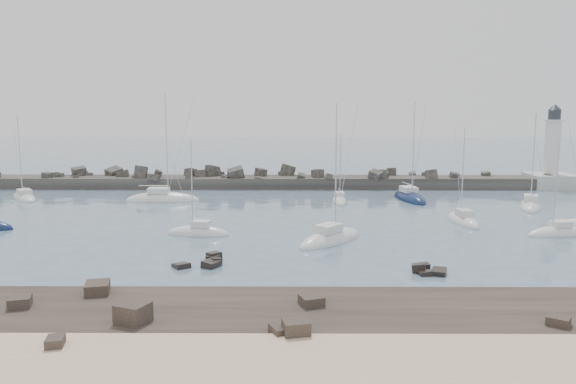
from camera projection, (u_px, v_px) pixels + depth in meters
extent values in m
plane|color=slate|center=(257.00, 240.00, 57.07)|extent=(400.00, 400.00, 0.00)
cube|color=#2C231E|center=(235.00, 322.00, 35.32)|extent=(140.00, 12.00, 0.70)
cube|color=#2C231E|center=(281.00, 330.00, 32.57)|extent=(1.52, 1.67, 0.49)
cube|color=#2C231E|center=(20.00, 302.00, 36.96)|extent=(1.74, 1.75, 0.69)
cube|color=#2C231E|center=(97.00, 288.00, 39.73)|extent=(2.04, 2.29, 0.76)
cube|color=#2C231E|center=(55.00, 343.00, 30.58)|extent=(1.13, 1.31, 0.65)
cube|color=#2C231E|center=(558.00, 321.00, 33.88)|extent=(1.67, 1.62, 0.54)
cube|color=#2C231E|center=(296.00, 328.00, 32.20)|extent=(1.75, 1.60, 0.93)
cube|color=#2C231E|center=(133.00, 313.00, 34.27)|extent=(2.30, 2.23, 1.19)
cube|color=#2C231E|center=(311.00, 300.00, 37.30)|extent=(1.84, 1.80, 0.63)
cube|color=black|center=(214.00, 257.00, 49.52)|extent=(1.53, 1.52, 0.91)
cube|color=black|center=(210.00, 265.00, 48.28)|extent=(0.94, 1.03, 0.82)
cube|color=black|center=(211.00, 266.00, 47.45)|extent=(1.76, 1.80, 1.09)
cube|color=black|center=(181.00, 267.00, 47.39)|extent=(1.83, 1.88, 0.82)
cube|color=black|center=(214.00, 259.00, 49.25)|extent=(1.38, 1.31, 1.01)
cube|color=black|center=(216.00, 261.00, 48.13)|extent=(1.16, 1.15, 0.72)
cube|color=black|center=(439.00, 273.00, 45.24)|extent=(1.50, 1.61, 0.81)
cube|color=black|center=(432.00, 274.00, 45.30)|extent=(1.01, 0.89, 0.63)
cube|color=black|center=(419.00, 270.00, 46.04)|extent=(1.46, 1.51, 1.36)
cube|color=black|center=(425.00, 275.00, 45.13)|extent=(1.18, 1.07, 0.78)
cube|color=black|center=(425.00, 266.00, 47.11)|extent=(0.82, 0.85, 0.53)
cube|color=#312F2C|center=(226.00, 186.00, 94.66)|extent=(115.00, 6.00, 3.20)
cube|color=#312F2C|center=(191.00, 174.00, 95.80)|extent=(2.47, 2.77, 2.30)
cube|color=#312F2C|center=(425.00, 176.00, 96.01)|extent=(1.58, 1.74, 1.58)
cube|color=#312F2C|center=(413.00, 175.00, 96.79)|extent=(1.57, 1.53, 1.50)
cube|color=#312F2C|center=(260.00, 180.00, 92.26)|extent=(1.89, 1.74, 1.15)
cube|color=#312F2C|center=(154.00, 177.00, 92.07)|extent=(1.88, 2.29, 1.55)
cube|color=#312F2C|center=(221.00, 175.00, 96.28)|extent=(1.66, 1.40, 1.25)
cube|color=#312F2C|center=(189.00, 177.00, 92.44)|extent=(1.54, 1.48, 1.31)
cube|color=#312F2C|center=(329.00, 177.00, 91.85)|extent=(1.39, 1.56, 1.37)
cube|color=#312F2C|center=(261.00, 173.00, 95.45)|extent=(2.40, 2.22, 1.77)
cube|color=#312F2C|center=(200.00, 175.00, 94.67)|extent=(2.24, 2.29, 1.83)
cube|color=#312F2C|center=(89.00, 176.00, 96.31)|extent=(1.64, 1.63, 1.40)
cube|color=#312F2C|center=(48.00, 176.00, 92.98)|extent=(1.98, 1.88, 1.36)
cube|color=#312F2C|center=(141.00, 172.00, 93.11)|extent=(2.34, 2.20, 2.62)
cube|color=#312F2C|center=(318.00, 175.00, 93.61)|extent=(2.22, 2.63, 2.06)
cube|color=#312F2C|center=(158.00, 174.00, 94.82)|extent=(1.68, 1.48, 1.61)
cube|color=#312F2C|center=(123.00, 176.00, 94.92)|extent=(2.53, 2.25, 2.23)
cube|color=#312F2C|center=(301.00, 176.00, 92.59)|extent=(1.58, 1.61, 1.46)
cube|color=#312F2C|center=(212.00, 171.00, 95.72)|extent=(2.89, 2.93, 2.47)
cube|color=#312F2C|center=(114.00, 173.00, 96.75)|extent=(3.10, 3.44, 2.43)
cube|color=#312F2C|center=(76.00, 178.00, 93.05)|extent=(1.14, 1.33, 1.20)
cube|color=#312F2C|center=(57.00, 175.00, 95.52)|extent=(1.33, 1.50, 1.18)
cube|color=#312F2C|center=(376.00, 175.00, 91.99)|extent=(2.60, 2.77, 2.09)
cube|color=#312F2C|center=(60.00, 177.00, 94.22)|extent=(1.50, 1.10, 1.21)
cube|color=#312F2C|center=(454.00, 176.00, 92.93)|extent=(1.51, 1.42, 1.42)
cube|color=#312F2C|center=(486.00, 176.00, 95.78)|extent=(1.49, 1.37, 1.60)
cube|color=#312F2C|center=(236.00, 174.00, 92.99)|extent=(3.16, 2.81, 2.84)
cube|color=#312F2C|center=(547.00, 178.00, 92.45)|extent=(1.89, 1.85, 1.73)
cube|color=#312F2C|center=(79.00, 172.00, 96.09)|extent=(2.77, 2.91, 2.08)
cube|color=#312F2C|center=(283.00, 175.00, 96.37)|extent=(1.92, 2.21, 1.41)
cube|color=#312F2C|center=(226.00, 179.00, 93.24)|extent=(2.20, 1.99, 1.60)
cube|color=#312F2C|center=(217.00, 174.00, 95.83)|extent=(1.80, 1.73, 1.82)
cube|color=#312F2C|center=(379.00, 175.00, 92.79)|extent=(2.56, 2.21, 1.79)
cube|color=#312F2C|center=(81.00, 176.00, 96.00)|extent=(2.46, 2.43, 1.61)
cube|color=#312F2C|center=(288.00, 171.00, 96.54)|extent=(2.96, 2.63, 2.71)
cube|color=#312F2C|center=(234.00, 175.00, 94.88)|extent=(2.59, 2.47, 1.78)
cube|color=#312F2C|center=(431.00, 175.00, 92.67)|extent=(2.08, 1.91, 2.12)
cube|color=#312F2C|center=(392.00, 172.00, 96.65)|extent=(1.86, 1.85, 1.64)
cube|color=#312F2C|center=(138.00, 178.00, 93.48)|extent=(2.08, 1.82, 1.55)
cube|color=#312F2C|center=(209.00, 176.00, 94.72)|extent=(1.24, 1.23, 1.09)
cube|color=#312F2C|center=(379.00, 176.00, 93.46)|extent=(3.12, 3.01, 2.21)
cube|color=#312F2C|center=(189.00, 175.00, 96.10)|extent=(1.63, 1.80, 1.63)
cube|color=#ADADA8|center=(550.00, 183.00, 94.23)|extent=(7.00, 7.00, 3.00)
cylinder|color=silver|center=(552.00, 147.00, 93.33)|extent=(2.50, 2.50, 9.00)
cylinder|color=silver|center=(554.00, 120.00, 92.67)|extent=(3.20, 3.20, 0.25)
cylinder|color=#2D3237|center=(554.00, 115.00, 92.54)|extent=(2.00, 2.00, 1.60)
cone|color=#2D3237|center=(555.00, 107.00, 92.34)|extent=(2.20, 2.20, 1.00)
ellipsoid|color=silver|center=(24.00, 199.00, 82.53)|extent=(7.18, 8.17, 2.00)
cube|color=silver|center=(24.00, 191.00, 82.03)|extent=(2.76, 2.88, 0.61)
cylinder|color=silver|center=(20.00, 154.00, 82.08)|extent=(0.10, 0.10, 11.27)
cylinder|color=silver|center=(25.00, 188.00, 81.48)|extent=(2.13, 2.68, 0.09)
ellipsoid|color=silver|center=(163.00, 201.00, 80.87)|extent=(10.61, 3.55, 2.54)
cube|color=silver|center=(159.00, 191.00, 80.63)|extent=(3.00, 2.20, 0.77)
cylinder|color=silver|center=(167.00, 144.00, 79.66)|extent=(0.13, 0.13, 14.21)
cylinder|color=silver|center=(153.00, 186.00, 80.51)|extent=(4.21, 0.23, 0.11)
ellipsoid|color=silver|center=(198.00, 234.00, 59.41)|extent=(7.02, 3.03, 1.92)
cube|color=silver|center=(201.00, 224.00, 59.19)|extent=(2.07, 1.62, 0.66)
cylinder|color=silver|center=(192.00, 184.00, 58.68)|extent=(0.11, 0.11, 9.17)
cylinder|color=silver|center=(205.00, 218.00, 59.03)|extent=(2.70, 0.47, 0.09)
ellipsoid|color=silver|center=(339.00, 202.00, 79.80)|extent=(2.13, 6.58, 1.80)
cube|color=silver|center=(339.00, 194.00, 79.96)|extent=(1.35, 1.85, 0.61)
cylinder|color=silver|center=(340.00, 166.00, 78.50)|extent=(0.10, 0.10, 8.84)
cylinder|color=silver|center=(339.00, 190.00, 80.33)|extent=(0.13, 2.62, 0.09)
ellipsoid|color=silver|center=(331.00, 241.00, 56.44)|extent=(8.29, 9.11, 2.41)
cube|color=silver|center=(328.00, 228.00, 55.88)|extent=(3.15, 3.25, 0.77)
cylinder|color=silver|center=(336.00, 167.00, 55.91)|extent=(0.13, 0.13, 12.73)
cylinder|color=silver|center=(324.00, 222.00, 55.27)|extent=(2.50, 2.97, 0.11)
ellipsoid|color=#101F44|center=(410.00, 200.00, 81.70)|extent=(4.71, 10.02, 2.49)
cube|color=silver|center=(409.00, 189.00, 81.95)|extent=(2.40, 3.01, 0.80)
cylinder|color=silver|center=(413.00, 148.00, 79.82)|extent=(0.14, 0.14, 13.00)
cylinder|color=silver|center=(407.00, 184.00, 82.50)|extent=(0.82, 3.81, 0.11)
ellipsoid|color=silver|center=(557.00, 235.00, 59.27)|extent=(7.23, 3.60, 1.91)
cube|color=silver|center=(561.00, 224.00, 59.17)|extent=(2.20, 1.78, 0.65)
cylinder|color=silver|center=(556.00, 183.00, 58.33)|extent=(0.11, 0.11, 9.35)
cylinder|color=silver|center=(565.00, 218.00, 59.18)|extent=(2.72, 0.69, 0.09)
ellipsoid|color=silver|center=(463.00, 222.00, 65.63)|extent=(3.15, 7.67, 2.08)
cube|color=silver|center=(465.00, 212.00, 65.08)|extent=(1.73, 2.25, 0.71)
cylinder|color=silver|center=(463.00, 172.00, 65.33)|extent=(0.12, 0.12, 10.06)
cylinder|color=silver|center=(467.00, 208.00, 64.47)|extent=(0.44, 2.97, 0.10)
ellipsoid|color=silver|center=(530.00, 207.00, 75.29)|extent=(5.66, 8.91, 2.33)
cube|color=silver|center=(531.00, 198.00, 74.69)|extent=(2.49, 2.86, 0.79)
cylinder|color=silver|center=(533.00, 157.00, 74.90)|extent=(0.14, 0.14, 11.53)
cylinder|color=silver|center=(531.00, 193.00, 74.04)|extent=(1.39, 3.21, 0.11)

